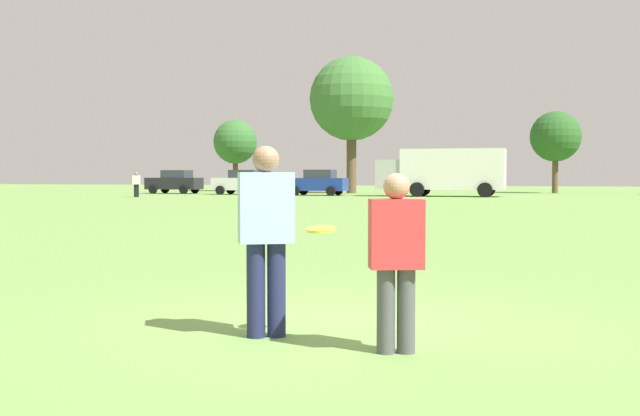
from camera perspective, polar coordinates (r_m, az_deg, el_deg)
The scene contains 12 objects.
ground_plane at distance 7.73m, azimuth 1.38°, elevation -8.39°, with size 195.98×195.98×0.00m, color #6B9347.
player_thrower at distance 7.03m, azimuth -3.92°, elevation -1.58°, with size 0.55×0.47×1.70m.
player_defender at distance 6.42m, azimuth 5.52°, elevation -3.22°, with size 0.49×0.38×1.46m.
frisbee at distance 7.02m, azimuth 0.05°, elevation -1.54°, with size 0.27×0.27×0.06m.
parked_car_near_left at distance 62.49m, azimuth -10.44°, elevation 1.88°, with size 4.21×2.24×1.82m.
parked_car_mid_left at distance 58.56m, azimuth -5.62°, elevation 1.88°, with size 4.21×2.24×1.82m.
parked_car_center at distance 55.94m, azimuth -0.17°, elevation 1.87°, with size 4.21×2.24×1.82m.
box_truck at distance 53.66m, azimuth 8.92°, elevation 2.70°, with size 8.52×3.06×3.18m.
bystander_sideline_watcher at distance 52.77m, azimuth -13.11°, elevation 1.77°, with size 0.49×0.34×1.64m.
tree_west_oak at distance 71.09m, azimuth -6.13°, elevation 4.75°, with size 3.91×3.91×6.36m.
tree_west_maple at distance 62.93m, azimuth 2.29°, elevation 7.85°, with size 6.64×6.64×10.79m.
tree_center_elm at distance 65.74m, azimuth 16.64°, elevation 4.95°, with size 4.01×4.01×6.52m.
Camera 1 is at (2.02, -7.32, 1.45)m, focal length 44.35 mm.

